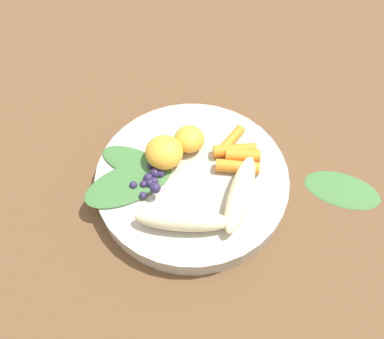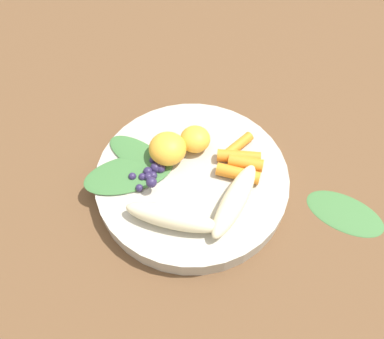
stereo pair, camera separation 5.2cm
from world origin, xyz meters
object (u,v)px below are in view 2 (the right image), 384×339
banana_peeled_left (235,200)px  kale_leaf_stray (345,212)px  orange_segment_near (168,149)px  bowl (192,179)px  banana_peeled_right (172,217)px

banana_peeled_left → kale_leaf_stray: (0.02, -0.16, -0.04)m
orange_segment_near → banana_peeled_left: bearing=-126.5°
banana_peeled_left → orange_segment_near: 0.12m
bowl → banana_peeled_right: 0.09m
banana_peeled_left → kale_leaf_stray: bearing=-60.4°
bowl → banana_peeled_left: (-0.05, -0.06, 0.03)m
banana_peeled_left → banana_peeled_right: 0.08m
bowl → banana_peeled_right: (-0.08, 0.02, 0.03)m
banana_peeled_right → kale_leaf_stray: banana_peeled_right is taller
orange_segment_near → kale_leaf_stray: (-0.05, -0.25, -0.05)m
kale_leaf_stray → bowl: bearing=-163.5°
bowl → kale_leaf_stray: bowl is taller
banana_peeled_right → orange_segment_near: 0.10m
orange_segment_near → kale_leaf_stray: orange_segment_near is taller
banana_peeled_right → orange_segment_near: orange_segment_near is taller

